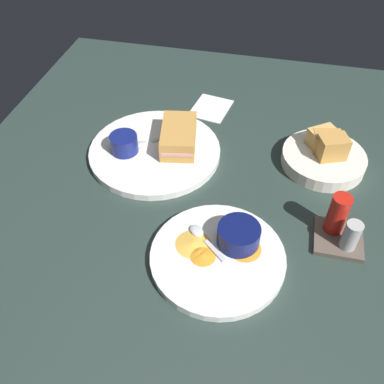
% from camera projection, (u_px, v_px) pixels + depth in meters
% --- Properties ---
extents(ground_plane, '(1.10, 1.10, 0.03)m').
position_uv_depth(ground_plane, '(211.00, 179.00, 0.94)').
color(ground_plane, '#283833').
extents(plate_sandwich_main, '(0.30, 0.30, 0.02)m').
position_uv_depth(plate_sandwich_main, '(155.00, 151.00, 0.97)').
color(plate_sandwich_main, white).
rests_on(plate_sandwich_main, ground_plane).
extents(sandwich_half_near, '(0.14, 0.10, 0.05)m').
position_uv_depth(sandwich_half_near, '(179.00, 136.00, 0.95)').
color(sandwich_half_near, '#C68C42').
rests_on(sandwich_half_near, plate_sandwich_main).
extents(ramekin_dark_sauce, '(0.06, 0.06, 0.04)m').
position_uv_depth(ramekin_dark_sauce, '(124.00, 143.00, 0.94)').
color(ramekin_dark_sauce, navy).
rests_on(ramekin_dark_sauce, plate_sandwich_main).
extents(spoon_by_dark_ramekin, '(0.08, 0.08, 0.01)m').
position_uv_depth(spoon_by_dark_ramekin, '(146.00, 143.00, 0.97)').
color(spoon_by_dark_ramekin, silver).
rests_on(spoon_by_dark_ramekin, plate_sandwich_main).
extents(plate_chips_companion, '(0.24, 0.24, 0.02)m').
position_uv_depth(plate_chips_companion, '(218.00, 257.00, 0.76)').
color(plate_chips_companion, white).
rests_on(plate_chips_companion, ground_plane).
extents(ramekin_light_gravy, '(0.08, 0.08, 0.04)m').
position_uv_depth(ramekin_light_gravy, '(239.00, 235.00, 0.76)').
color(ramekin_light_gravy, '#0C144C').
rests_on(ramekin_light_gravy, plate_chips_companion).
extents(spoon_by_gravy_ramekin, '(0.08, 0.08, 0.01)m').
position_uv_depth(spoon_by_gravy_ramekin, '(201.00, 235.00, 0.78)').
color(spoon_by_gravy_ramekin, silver).
rests_on(spoon_by_gravy_ramekin, plate_chips_companion).
extents(plantain_chip_scatter, '(0.13, 0.17, 0.01)m').
position_uv_depth(plantain_chip_scatter, '(217.00, 244.00, 0.76)').
color(plantain_chip_scatter, orange).
rests_on(plantain_chip_scatter, plate_chips_companion).
extents(bread_basket_rear, '(0.18, 0.18, 0.08)m').
position_uv_depth(bread_basket_rear, '(324.00, 155.00, 0.93)').
color(bread_basket_rear, silver).
rests_on(bread_basket_rear, ground_plane).
extents(condiment_caddy, '(0.09, 0.09, 0.10)m').
position_uv_depth(condiment_caddy, '(341.00, 227.00, 0.77)').
color(condiment_caddy, brown).
rests_on(condiment_caddy, ground_plane).
extents(paper_napkin_folded, '(0.12, 0.11, 0.00)m').
position_uv_depth(paper_napkin_folded, '(211.00, 108.00, 1.10)').
color(paper_napkin_folded, white).
rests_on(paper_napkin_folded, ground_plane).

